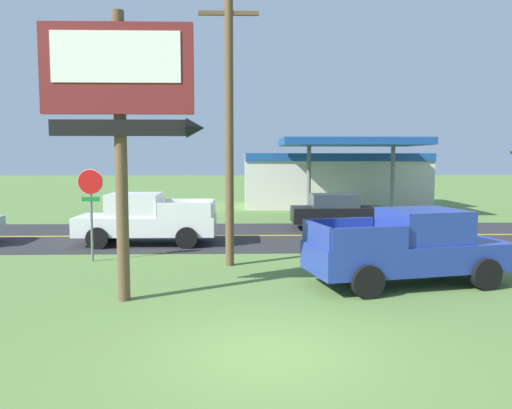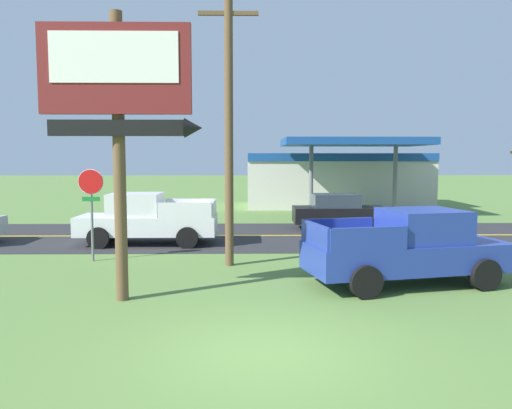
# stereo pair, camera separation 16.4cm
# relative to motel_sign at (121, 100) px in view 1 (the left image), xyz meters

# --- Properties ---
(ground_plane) EXTENTS (180.00, 180.00, 0.00)m
(ground_plane) POSITION_rel_motel_sign_xyz_m (3.12, -3.19, -4.58)
(ground_plane) COLOR #5B7F3D
(road_asphalt) EXTENTS (140.00, 8.00, 0.02)m
(road_asphalt) POSITION_rel_motel_sign_xyz_m (3.12, 9.81, -4.57)
(road_asphalt) COLOR #2B2B2D
(road_asphalt) RESTS_ON ground
(road_centre_line) EXTENTS (126.00, 0.20, 0.01)m
(road_centre_line) POSITION_rel_motel_sign_xyz_m (3.12, 9.81, -4.56)
(road_centre_line) COLOR gold
(road_centre_line) RESTS_ON road_asphalt
(motel_sign) EXTENTS (3.59, 0.54, 6.55)m
(motel_sign) POSITION_rel_motel_sign_xyz_m (0.00, 0.00, 0.00)
(motel_sign) COLOR brown
(motel_sign) RESTS_ON ground
(stop_sign) EXTENTS (0.80, 0.08, 2.95)m
(stop_sign) POSITION_rel_motel_sign_xyz_m (-2.12, 4.64, -2.56)
(stop_sign) COLOR slate
(stop_sign) RESTS_ON ground
(utility_pole) EXTENTS (1.99, 0.26, 8.85)m
(utility_pole) POSITION_rel_motel_sign_xyz_m (2.29, 3.92, 0.15)
(utility_pole) COLOR brown
(utility_pole) RESTS_ON ground
(gas_station) EXTENTS (12.00, 11.50, 4.40)m
(gas_station) POSITION_rel_motel_sign_xyz_m (8.86, 22.92, -2.64)
(gas_station) COLOR beige
(gas_station) RESTS_ON ground
(pickup_blue_parked_on_lawn) EXTENTS (5.50, 3.05, 1.96)m
(pickup_blue_parked_on_lawn) POSITION_rel_motel_sign_xyz_m (7.04, 1.47, -3.62)
(pickup_blue_parked_on_lawn) COLOR #233893
(pickup_blue_parked_on_lawn) RESTS_ON ground
(pickup_white_on_road) EXTENTS (5.20, 2.24, 1.96)m
(pickup_white_on_road) POSITION_rel_motel_sign_xyz_m (-1.03, 7.81, -3.62)
(pickup_white_on_road) COLOR silver
(pickup_white_on_road) RESTS_ON ground
(car_black_near_lane) EXTENTS (4.20, 2.00, 1.64)m
(car_black_near_lane) POSITION_rel_motel_sign_xyz_m (7.04, 11.81, -3.75)
(car_black_near_lane) COLOR black
(car_black_near_lane) RESTS_ON ground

